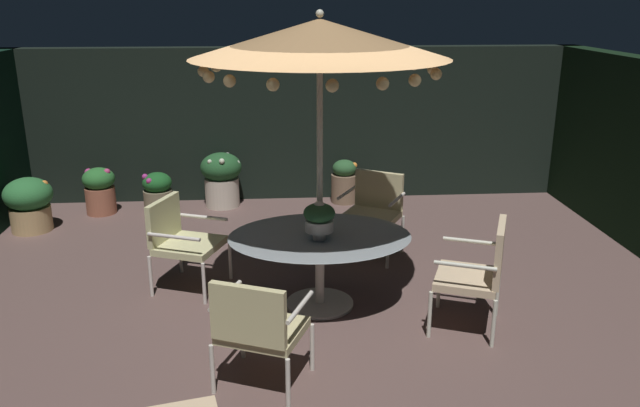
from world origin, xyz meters
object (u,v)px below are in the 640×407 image
at_px(patio_umbrella, 320,39).
at_px(potted_plant_back_center, 158,191).
at_px(patio_dining_table, 320,248).
at_px(potted_plant_back_right, 344,181).
at_px(patio_chair_northeast, 480,268).
at_px(potted_plant_back_left, 100,189).
at_px(patio_chair_southeast, 181,237).
at_px(potted_plant_right_far, 29,202).
at_px(potted_plant_right_near, 222,177).
at_px(centerpiece_planter, 319,218).
at_px(patio_chair_east, 374,207).
at_px(patio_chair_north, 257,325).

bearing_deg(patio_umbrella, potted_plant_back_center, 124.01).
xyz_separation_m(patio_dining_table, potted_plant_back_right, (0.60, 3.31, -0.28)).
xyz_separation_m(patio_dining_table, patio_chair_northeast, (1.39, -0.56, -0.01)).
bearing_deg(potted_plant_back_left, patio_chair_southeast, -59.68).
relative_size(potted_plant_right_far, potted_plant_right_near, 0.90).
height_order(patio_chair_southeast, potted_plant_right_near, patio_chair_southeast).
height_order(patio_chair_northeast, patio_chair_southeast, patio_chair_northeast).
bearing_deg(potted_plant_right_far, potted_plant_back_right, 12.40).
xyz_separation_m(patio_umbrella, potted_plant_right_far, (-3.59, 2.39, -2.17)).
height_order(centerpiece_planter, patio_chair_northeast, centerpiece_planter).
relative_size(centerpiece_planter, potted_plant_back_left, 0.58).
bearing_deg(potted_plant_back_left, patio_chair_east, -25.91).
height_order(potted_plant_back_center, potted_plant_back_right, potted_plant_back_right).
height_order(centerpiece_planter, potted_plant_right_far, centerpiece_planter).
xyz_separation_m(patio_chair_north, potted_plant_back_left, (-2.29, 4.42, -0.20)).
distance_m(patio_chair_northeast, potted_plant_back_center, 5.03).
height_order(centerpiece_planter, potted_plant_back_center, centerpiece_planter).
relative_size(patio_chair_east, potted_plant_right_far, 1.36).
xyz_separation_m(patio_chair_southeast, potted_plant_back_center, (-0.68, 2.54, -0.26)).
bearing_deg(patio_chair_east, patio_chair_northeast, -70.31).
bearing_deg(centerpiece_planter, patio_chair_southeast, 154.58).
bearing_deg(potted_plant_back_right, patio_chair_northeast, -78.44).
distance_m(patio_chair_east, patio_chair_southeast, 2.26).
bearing_deg(patio_chair_north, patio_chair_east, 64.17).
bearing_deg(potted_plant_back_left, patio_chair_northeast, -40.27).
distance_m(patio_chair_north, patio_chair_east, 2.98).
height_order(patio_dining_table, potted_plant_back_left, patio_dining_table).
bearing_deg(patio_chair_north, patio_chair_northeast, 22.63).
bearing_deg(potted_plant_right_far, patio_dining_table, -33.68).
xyz_separation_m(patio_dining_table, potted_plant_right_far, (-3.59, 2.39, -0.22)).
bearing_deg(patio_umbrella, potted_plant_right_far, 146.33).
bearing_deg(potted_plant_right_far, potted_plant_right_near, 19.76).
bearing_deg(centerpiece_planter, patio_chair_northeast, -17.34).
xyz_separation_m(patio_chair_northeast, potted_plant_back_center, (-3.47, 3.64, -0.30)).
height_order(patio_dining_table, potted_plant_back_right, patio_dining_table).
xyz_separation_m(patio_chair_northeast, patio_chair_east, (-0.67, 1.86, -0.02)).
distance_m(patio_umbrella, potted_plant_right_far, 4.83).
xyz_separation_m(patio_dining_table, patio_chair_southeast, (-1.40, 0.54, -0.05)).
bearing_deg(patio_chair_east, patio_umbrella, -119.19).
height_order(patio_chair_northeast, potted_plant_back_right, patio_chair_northeast).
distance_m(patio_umbrella, centerpiece_planter, 1.60).
xyz_separation_m(patio_chair_southeast, potted_plant_right_far, (-2.19, 1.86, -0.17)).
relative_size(centerpiece_planter, potted_plant_back_center, 0.67).
bearing_deg(centerpiece_planter, patio_chair_north, -113.90).
bearing_deg(centerpiece_planter, patio_chair_east, 62.51).
bearing_deg(potted_plant_back_center, patio_chair_southeast, -75.05).
height_order(potted_plant_back_center, potted_plant_right_far, potted_plant_right_far).
height_order(potted_plant_back_center, potted_plant_right_near, potted_plant_right_near).
distance_m(potted_plant_back_right, potted_plant_right_near, 1.79).
relative_size(patio_chair_southeast, potted_plant_back_center, 1.67).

